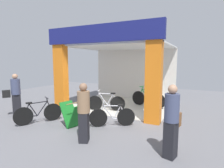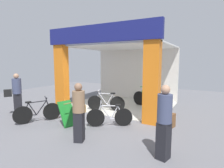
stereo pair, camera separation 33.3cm
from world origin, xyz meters
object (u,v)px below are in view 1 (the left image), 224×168
(pedestrian_0, at_px, (15,94))
(bicycle_inside_0, at_px, (106,103))
(bicycle_parked_1, at_px, (112,116))
(pedestrian_2, at_px, (84,112))
(bicycle_inside_1, at_px, (148,99))
(pedestrian_1, at_px, (172,121))
(sandwich_board_sign, at_px, (73,115))
(bicycle_parked_0, at_px, (38,113))

(pedestrian_0, bearing_deg, bicycle_inside_0, 38.14)
(bicycle_parked_1, height_order, pedestrian_2, pedestrian_2)
(bicycle_inside_1, relative_size, pedestrian_2, 1.08)
(pedestrian_1, bearing_deg, pedestrian_0, 175.23)
(sandwich_board_sign, relative_size, pedestrian_0, 0.58)
(pedestrian_2, bearing_deg, sandwich_board_sign, 142.56)
(sandwich_board_sign, bearing_deg, bicycle_inside_1, 68.45)
(bicycle_parked_0, relative_size, pedestrian_1, 0.84)
(bicycle_inside_0, xyz_separation_m, bicycle_parked_1, (1.08, -1.58, -0.03))
(pedestrian_1, bearing_deg, pedestrian_2, -174.67)
(sandwich_board_sign, relative_size, pedestrian_2, 0.61)
(bicycle_inside_1, height_order, pedestrian_2, pedestrian_2)
(pedestrian_0, bearing_deg, bicycle_inside_1, 41.04)
(sandwich_board_sign, bearing_deg, bicycle_parked_0, -170.30)
(bicycle_parked_0, bearing_deg, sandwich_board_sign, 9.70)
(pedestrian_0, height_order, pedestrian_2, pedestrian_0)
(bicycle_parked_0, height_order, pedestrian_0, pedestrian_0)
(bicycle_inside_1, xyz_separation_m, bicycle_parked_0, (-2.80, -3.93, -0.03))
(bicycle_parked_1, relative_size, sandwich_board_sign, 1.35)
(bicycle_parked_1, bearing_deg, bicycle_parked_0, -160.60)
(bicycle_parked_0, bearing_deg, pedestrian_2, -12.15)
(bicycle_parked_0, xyz_separation_m, sandwich_board_sign, (1.34, 0.23, 0.05))
(bicycle_inside_1, xyz_separation_m, pedestrian_0, (-4.27, -3.72, 0.47))
(bicycle_inside_0, distance_m, bicycle_parked_1, 1.91)
(pedestrian_2, bearing_deg, bicycle_parked_0, 167.85)
(bicycle_parked_1, distance_m, pedestrian_2, 1.44)
(bicycle_parked_0, bearing_deg, bicycle_parked_1, 19.40)
(sandwich_board_sign, relative_size, pedestrian_1, 0.58)
(bicycle_inside_0, relative_size, pedestrian_1, 0.96)
(pedestrian_1, xyz_separation_m, pedestrian_2, (-2.21, -0.21, -0.03))
(bicycle_parked_0, xyz_separation_m, pedestrian_0, (-1.47, 0.21, 0.51))
(sandwich_board_sign, distance_m, pedestrian_0, 2.85)
(bicycle_inside_1, bearing_deg, pedestrian_0, -138.96)
(pedestrian_0, bearing_deg, bicycle_parked_0, -8.23)
(pedestrian_1, relative_size, pedestrian_2, 1.04)
(bicycle_inside_1, relative_size, bicycle_parked_1, 1.32)
(bicycle_inside_1, bearing_deg, bicycle_parked_0, -125.44)
(bicycle_parked_0, bearing_deg, bicycle_inside_0, 60.84)
(bicycle_parked_0, xyz_separation_m, pedestrian_2, (2.27, -0.49, 0.46))
(pedestrian_2, bearing_deg, bicycle_inside_1, 83.23)
(bicycle_inside_0, height_order, pedestrian_1, pedestrian_1)
(bicycle_inside_0, xyz_separation_m, sandwich_board_sign, (-0.03, -2.21, 0.04))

